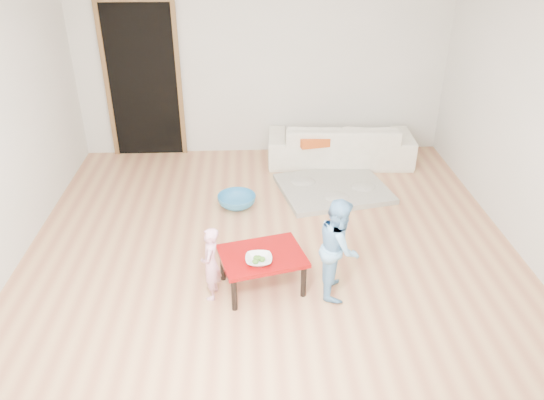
{
  "coord_description": "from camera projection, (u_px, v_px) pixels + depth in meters",
  "views": [
    {
      "loc": [
        -0.21,
        -4.58,
        3.06
      ],
      "look_at": [
        0.0,
        -0.2,
        0.65
      ],
      "focal_mm": 35.0,
      "sensor_mm": 36.0,
      "label": 1
    }
  ],
  "objects": [
    {
      "name": "red_table",
      "position": [
        262.0,
        271.0,
        4.8
      ],
      "size": [
        0.85,
        0.72,
        0.37
      ],
      "primitive_type": null,
      "rotation": [
        0.0,
        0.0,
        0.25
      ],
      "color": "#890708",
      "rests_on": "floor"
    },
    {
      "name": "back_wall",
      "position": [
        262.0,
        60.0,
        7.05
      ],
      "size": [
        5.0,
        0.02,
        2.6
      ],
      "primitive_type": "cube",
      "color": "beige",
      "rests_on": "floor"
    },
    {
      "name": "floor",
      "position": [
        271.0,
        246.0,
        5.49
      ],
      "size": [
        5.0,
        5.0,
        0.01
      ],
      "primitive_type": "cube",
      "color": "#B8744F",
      "rests_on": "ground"
    },
    {
      "name": "sofa",
      "position": [
        340.0,
        142.0,
        7.19
      ],
      "size": [
        1.97,
        0.86,
        0.57
      ],
      "primitive_type": "imported",
      "rotation": [
        0.0,
        0.0,
        3.09
      ],
      "color": "white",
      "rests_on": "floor"
    },
    {
      "name": "blanket",
      "position": [
        333.0,
        189.0,
        6.54
      ],
      "size": [
        1.46,
        1.3,
        0.06
      ],
      "primitive_type": null,
      "rotation": [
        0.0,
        0.0,
        0.21
      ],
      "color": "#B4B29F",
      "rests_on": "floor"
    },
    {
      "name": "basin",
      "position": [
        237.0,
        201.0,
        6.19
      ],
      "size": [
        0.45,
        0.45,
        0.14
      ],
      "primitive_type": "imported",
      "color": "teal",
      "rests_on": "floor"
    },
    {
      "name": "broccoli",
      "position": [
        259.0,
        260.0,
        4.58
      ],
      "size": [
        0.12,
        0.12,
        0.06
      ],
      "primitive_type": null,
      "color": "#2D5919",
      "rests_on": "red_table"
    },
    {
      "name": "doorway",
      "position": [
        144.0,
        82.0,
        7.1
      ],
      "size": [
        1.02,
        0.08,
        2.11
      ],
      "primitive_type": null,
      "color": "brown",
      "rests_on": "back_wall"
    },
    {
      "name": "child_pink",
      "position": [
        211.0,
        264.0,
        4.61
      ],
      "size": [
        0.19,
        0.27,
        0.7
      ],
      "primitive_type": "imported",
      "rotation": [
        0.0,
        0.0,
        -1.67
      ],
      "color": "pink",
      "rests_on": "floor"
    },
    {
      "name": "right_wall",
      "position": [
        537.0,
        123.0,
        4.96
      ],
      "size": [
        0.02,
        5.0,
        2.6
      ],
      "primitive_type": "cube",
      "color": "beige",
      "rests_on": "floor"
    },
    {
      "name": "cushion",
      "position": [
        314.0,
        139.0,
        6.92
      ],
      "size": [
        0.49,
        0.46,
        0.11
      ],
      "primitive_type": "cube",
      "rotation": [
        0.0,
        0.0,
        0.19
      ],
      "color": "#D95418",
      "rests_on": "sofa"
    },
    {
      "name": "bowl",
      "position": [
        259.0,
        260.0,
        4.58
      ],
      "size": [
        0.23,
        0.23,
        0.06
      ],
      "primitive_type": "imported",
      "color": "white",
      "rests_on": "red_table"
    },
    {
      "name": "child_blue",
      "position": [
        339.0,
        247.0,
        4.63
      ],
      "size": [
        0.41,
        0.5,
        0.94
      ],
      "primitive_type": "imported",
      "rotation": [
        0.0,
        0.0,
        1.44
      ],
      "color": "#64B4E8",
      "rests_on": "floor"
    }
  ]
}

